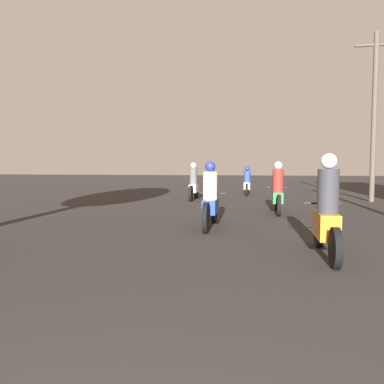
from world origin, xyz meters
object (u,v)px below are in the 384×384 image
at_px(motorcycle_white, 194,185).
at_px(motorcycle_silver, 247,183).
at_px(motorcycle_yellow, 212,179).
at_px(motorcycle_blue, 210,201).
at_px(utility_pole_far, 374,114).
at_px(motorcycle_orange, 327,216).
at_px(motorcycle_green, 278,193).

relative_size(motorcycle_white, motorcycle_silver, 0.98).
bearing_deg(motorcycle_yellow, motorcycle_blue, -84.00).
bearing_deg(utility_pole_far, motorcycle_orange, -109.03).
xyz_separation_m(motorcycle_blue, motorcycle_white, (-1.60, 6.98, 0.02)).
bearing_deg(motorcycle_yellow, motorcycle_orange, -78.19).
relative_size(motorcycle_orange, motorcycle_white, 1.02).
bearing_deg(utility_pole_far, motorcycle_green, -131.41).
distance_m(motorcycle_blue, motorcycle_green, 3.46).
bearing_deg(motorcycle_orange, motorcycle_white, 104.62).
xyz_separation_m(motorcycle_blue, motorcycle_yellow, (-1.82, 15.14, 0.00)).
bearing_deg(motorcycle_green, motorcycle_yellow, 96.59).
bearing_deg(motorcycle_silver, motorcycle_blue, -98.06).
bearing_deg(motorcycle_white, motorcycle_orange, -78.02).
relative_size(motorcycle_orange, motorcycle_silver, 0.99).
bearing_deg(motorcycle_orange, utility_pole_far, 64.01).
relative_size(motorcycle_silver, utility_pole_far, 0.31).
distance_m(motorcycle_orange, motorcycle_green, 5.51).
bearing_deg(motorcycle_green, motorcycle_orange, -94.51).
xyz_separation_m(motorcycle_orange, utility_pole_far, (3.42, 9.90, 2.83)).
xyz_separation_m(motorcycle_orange, motorcycle_blue, (-2.13, 2.46, -0.03)).
distance_m(motorcycle_white, utility_pole_far, 7.70).
height_order(motorcycle_white, utility_pole_far, utility_pole_far).
height_order(motorcycle_green, motorcycle_silver, motorcycle_green).
height_order(motorcycle_yellow, utility_pole_far, utility_pole_far).
xyz_separation_m(motorcycle_green, utility_pole_far, (3.89, 4.41, 2.85)).
xyz_separation_m(motorcycle_orange, motorcycle_yellow, (-3.96, 17.60, -0.03)).
bearing_deg(motorcycle_orange, motorcycle_silver, 90.32).
height_order(motorcycle_green, utility_pole_far, utility_pole_far).
height_order(motorcycle_silver, utility_pole_far, utility_pole_far).
height_order(motorcycle_blue, motorcycle_silver, motorcycle_blue).
distance_m(motorcycle_blue, motorcycle_yellow, 15.25).
xyz_separation_m(motorcycle_orange, motorcycle_white, (-3.73, 9.44, -0.01)).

